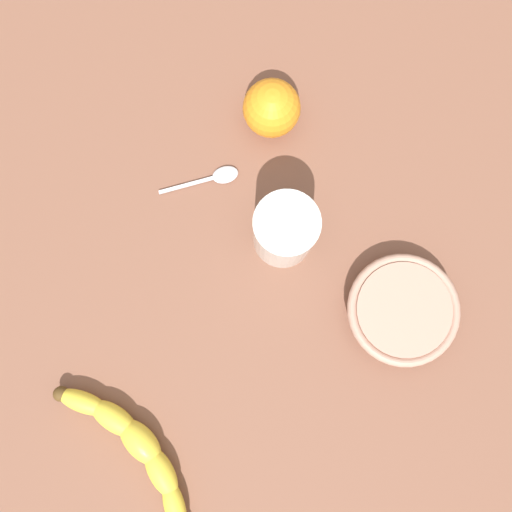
{
  "coord_description": "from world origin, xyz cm",
  "views": [
    {
      "loc": [
        -8.83,
        -1.8,
        73.41
      ],
      "look_at": [
        0.61,
        -4.57,
        5.0
      ],
      "focal_mm": 36.99,
      "sensor_mm": 36.0,
      "label": 1
    }
  ],
  "objects": [
    {
      "name": "wooden_tabletop",
      "position": [
        0.0,
        0.0,
        1.5
      ],
      "size": [
        120.0,
        120.0,
        3.0
      ],
      "primitive_type": "cube",
      "color": "brown",
      "rests_on": "ground"
    },
    {
      "name": "banana",
      "position": [
        -18.33,
        16.79,
        4.79
      ],
      "size": [
        22.43,
        13.11,
        3.59
      ],
      "rotation": [
        0.0,
        0.0,
        0.47
      ],
      "color": "yellow",
      "rests_on": "wooden_tabletop"
    },
    {
      "name": "smoothie_glass",
      "position": [
        2.17,
        -8.78,
        8.23
      ],
      "size": [
        8.05,
        8.05,
        10.71
      ],
      "color": "silver",
      "rests_on": "wooden_tabletop"
    },
    {
      "name": "ceramic_bowl",
      "position": [
        -11.46,
        -20.67,
        5.18
      ],
      "size": [
        14.48,
        14.48,
        3.6
      ],
      "color": "tan",
      "rests_on": "wooden_tabletop"
    },
    {
      "name": "orange_fruit",
      "position": [
        18.83,
        -12.08,
        6.88
      ],
      "size": [
        7.77,
        7.77,
        7.77
      ],
      "primitive_type": "sphere",
      "color": "orange",
      "rests_on": "wooden_tabletop"
    },
    {
      "name": "teaspoon",
      "position": [
        12.87,
        -3.07,
        3.4
      ],
      "size": [
        2.45,
        11.22,
        0.8
      ],
      "rotation": [
        0.0,
        0.0,
        4.7
      ],
      "color": "silver",
      "rests_on": "wooden_tabletop"
    }
  ]
}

